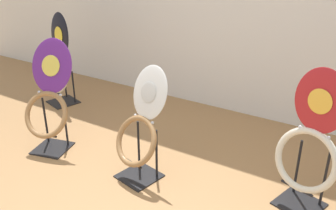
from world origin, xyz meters
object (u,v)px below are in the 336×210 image
toilet_seat_display_jazz_black (59,64)px  toilet_seat_display_crimson_swirl (309,149)px  toilet_seat_display_white_plain (141,128)px  toilet_seat_display_purple_note (49,100)px

toilet_seat_display_jazz_black → toilet_seat_display_crimson_swirl: (2.63, -0.40, 0.00)m
toilet_seat_display_white_plain → toilet_seat_display_crimson_swirl: bearing=13.6°
toilet_seat_display_white_plain → toilet_seat_display_purple_note: bearing=-176.9°
toilet_seat_display_jazz_black → toilet_seat_display_white_plain: 1.66m
toilet_seat_display_white_plain → toilet_seat_display_purple_note: size_ratio=0.92×
toilet_seat_display_purple_note → toilet_seat_display_crimson_swirl: bearing=9.0°
toilet_seat_display_crimson_swirl → toilet_seat_display_purple_note: size_ratio=1.05×
toilet_seat_display_white_plain → toilet_seat_display_purple_note: (-0.89, -0.05, 0.04)m
toilet_seat_display_white_plain → toilet_seat_display_crimson_swirl: (1.11, 0.27, 0.04)m
toilet_seat_display_jazz_black → toilet_seat_display_white_plain: toilet_seat_display_jazz_black is taller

